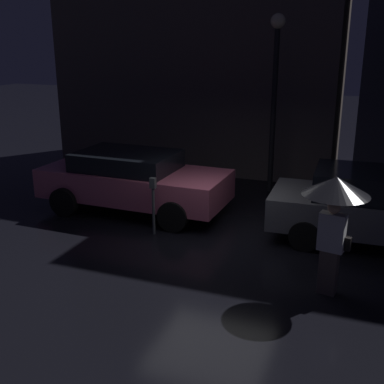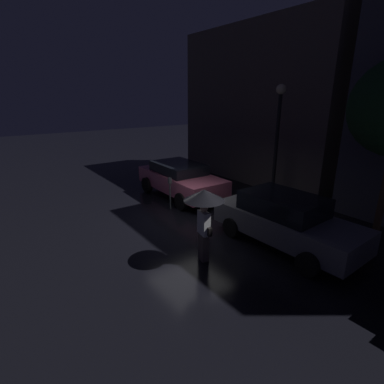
# 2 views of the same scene
# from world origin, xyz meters

# --- Properties ---
(ground_plane) EXTENTS (60.00, 60.00, 0.00)m
(ground_plane) POSITION_xyz_m (0.00, 0.00, 0.00)
(ground_plane) COLOR black
(building_facade_left) EXTENTS (8.89, 3.00, 7.39)m
(building_facade_left) POSITION_xyz_m (-2.64, 6.50, 3.69)
(building_facade_left) COLOR #564C47
(building_facade_left) RESTS_ON ground
(parked_car_pink) EXTENTS (4.52, 2.07, 1.44)m
(parked_car_pink) POSITION_xyz_m (-2.46, 1.32, 0.78)
(parked_car_pink) COLOR #DB6684
(parked_car_pink) RESTS_ON ground
(parked_car_grey) EXTENTS (4.36, 1.97, 1.50)m
(parked_car_grey) POSITION_xyz_m (3.05, 1.28, 0.78)
(parked_car_grey) COLOR slate
(parked_car_grey) RESTS_ON ground
(pedestrian_with_umbrella) EXTENTS (1.04, 1.04, 1.98)m
(pedestrian_with_umbrella) POSITION_xyz_m (2.36, -1.19, 1.59)
(pedestrian_with_umbrella) COLOR #66564C
(pedestrian_with_umbrella) RESTS_ON ground
(parking_meter) EXTENTS (0.12, 0.10, 1.25)m
(parking_meter) POSITION_xyz_m (-1.35, 0.11, 0.78)
(parking_meter) COLOR #4C5154
(parking_meter) RESTS_ON ground
(street_lamp_near) EXTENTS (0.38, 0.38, 4.62)m
(street_lamp_near) POSITION_xyz_m (0.32, 4.06, 3.02)
(street_lamp_near) COLOR black
(street_lamp_near) RESTS_ON ground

